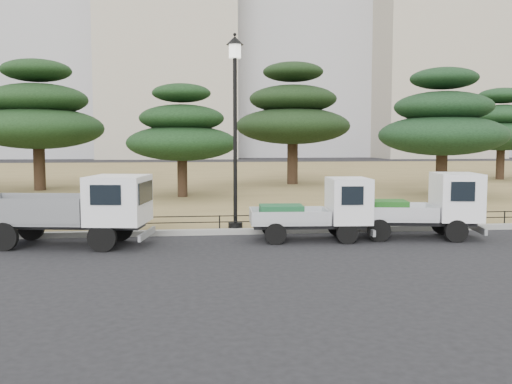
{
  "coord_description": "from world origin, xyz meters",
  "views": [
    {
      "loc": [
        -1.93,
        -14.02,
        2.72
      ],
      "look_at": [
        0.0,
        2.0,
        1.3
      ],
      "focal_mm": 40.0,
      "sensor_mm": 36.0,
      "label": 1
    }
  ],
  "objects": [
    {
      "name": "truck_kei_rear",
      "position": [
        4.72,
        1.31,
        0.92
      ],
      "size": [
        3.72,
        2.04,
        1.84
      ],
      "rotation": [
        0.0,
        0.0,
        -0.17
      ],
      "color": "black",
      "rests_on": "ground"
    },
    {
      "name": "tower_east",
      "position": [
        40.0,
        82.0,
        24.0
      ],
      "size": [
        20.0,
        18.0,
        48.0
      ],
      "primitive_type": "cube",
      "color": "#AAA08C",
      "rests_on": "ground"
    },
    {
      "name": "pipe_fence",
      "position": [
        0.0,
        2.75,
        0.44
      ],
      "size": [
        38.0,
        0.04,
        0.4
      ],
      "color": "black",
      "rests_on": "lawn"
    },
    {
      "name": "pine_east_far",
      "position": [
        19.41,
        22.8,
        3.74
      ],
      "size": [
        6.2,
        6.2,
        6.22
      ],
      "color": "black",
      "rests_on": "lawn"
    },
    {
      "name": "pine_east_near",
      "position": [
        10.01,
        11.67,
        3.63
      ],
      "size": [
        5.97,
        5.97,
        6.03
      ],
      "color": "black",
      "rests_on": "lawn"
    },
    {
      "name": "lawn",
      "position": [
        0.0,
        30.6,
        0.07
      ],
      "size": [
        120.0,
        56.0,
        0.15
      ],
      "primitive_type": "cube",
      "color": "olive",
      "rests_on": "ground"
    },
    {
      "name": "curb",
      "position": [
        0.0,
        2.6,
        0.08
      ],
      "size": [
        120.0,
        0.25,
        0.16
      ],
      "primitive_type": "cube",
      "color": "gray",
      "rests_on": "ground"
    },
    {
      "name": "pine_center_right",
      "position": [
        4.46,
        20.3,
        4.41
      ],
      "size": [
        6.93,
        6.93,
        7.36
      ],
      "color": "black",
      "rests_on": "lawn"
    },
    {
      "name": "truck_kei_front",
      "position": [
        1.69,
        1.31,
        0.86
      ],
      "size": [
        3.34,
        1.59,
        1.73
      ],
      "rotation": [
        0.0,
        0.0,
        -0.06
      ],
      "color": "black",
      "rests_on": "ground"
    },
    {
      "name": "street_lamp",
      "position": [
        -0.52,
        2.9,
        3.97
      ],
      "size": [
        0.51,
        0.51,
        5.65
      ],
      "color": "black",
      "rests_on": "lawn"
    },
    {
      "name": "pine_center_left",
      "position": [
        -2.17,
        12.86,
        3.19
      ],
      "size": [
        5.17,
        5.17,
        5.26
      ],
      "color": "black",
      "rests_on": "lawn"
    },
    {
      "name": "truck_large",
      "position": [
        -4.83,
        1.2,
        1.03
      ],
      "size": [
        4.46,
        2.33,
        1.85
      ],
      "rotation": [
        0.0,
        0.0,
        -0.17
      ],
      "color": "black",
      "rests_on": "ground"
    },
    {
      "name": "ground",
      "position": [
        0.0,
        0.0,
        0.0
      ],
      "size": [
        220.0,
        220.0,
        0.0
      ],
      "primitive_type": "plane",
      "color": "black"
    },
    {
      "name": "pine_west_near",
      "position": [
        -9.76,
        17.45,
        4.12
      ],
      "size": [
        6.88,
        6.88,
        6.88
      ],
      "color": "black",
      "rests_on": "lawn"
    }
  ]
}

